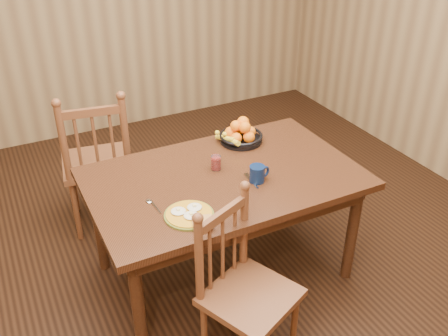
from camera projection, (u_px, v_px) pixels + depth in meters
name	position (u px, v px, depth m)	size (l,w,h in m)	color
room	(224.00, 79.00, 2.66)	(4.52, 5.02, 2.72)	black
dining_table	(224.00, 187.00, 3.01)	(1.60, 1.00, 0.75)	black
chair_far	(98.00, 163.00, 3.55)	(0.55, 0.53, 1.07)	#553019
chair_near	(244.00, 290.00, 2.54)	(0.56, 0.55, 0.95)	#553019
breakfast_plate	(190.00, 215.00, 2.60)	(0.26, 0.30, 0.04)	#59601E
fork	(251.00, 180.00, 2.91)	(0.04, 0.18, 0.00)	silver
spoon	(151.00, 203.00, 2.70)	(0.04, 0.16, 0.01)	silver
coffee_mug	(258.00, 174.00, 2.88)	(0.13, 0.09, 0.10)	#0A1839
juice_glass	(216.00, 163.00, 3.00)	(0.06, 0.06, 0.09)	silver
fruit_bowl	(240.00, 134.00, 3.30)	(0.32, 0.29, 0.17)	black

